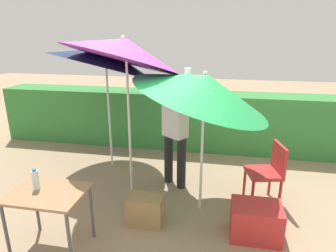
% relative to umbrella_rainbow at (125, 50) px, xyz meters
% --- Properties ---
extents(ground_plane, '(24.00, 24.00, 0.00)m').
position_rel_umbrella_rainbow_xyz_m(ground_plane, '(0.62, -0.40, -2.12)').
color(ground_plane, '#9E8466').
extents(hedge_row, '(8.00, 0.70, 1.17)m').
position_rel_umbrella_rainbow_xyz_m(hedge_row, '(0.62, 1.96, -1.53)').
color(hedge_row, '#38843D').
rests_on(hedge_row, ground_plane).
extents(umbrella_rainbow, '(1.78, 1.70, 2.62)m').
position_rel_umbrella_rainbow_xyz_m(umbrella_rainbow, '(0.00, 0.00, 0.00)').
color(umbrella_rainbow, silver).
rests_on(umbrella_rainbow, ground_plane).
extents(umbrella_orange, '(1.78, 1.77, 2.11)m').
position_rel_umbrella_rainbow_xyz_m(umbrella_orange, '(1.12, -0.28, -0.42)').
color(umbrella_orange, silver).
rests_on(umbrella_orange, ground_plane).
extents(umbrella_yellow, '(1.92, 1.84, 2.46)m').
position_rel_umbrella_rainbow_xyz_m(umbrella_yellow, '(-0.63, 0.79, -0.19)').
color(umbrella_yellow, silver).
rests_on(umbrella_yellow, ground_plane).
extents(person_vendor, '(0.50, 0.38, 1.88)m').
position_rel_umbrella_rainbow_xyz_m(person_vendor, '(0.66, 0.27, -1.18)').
color(person_vendor, black).
rests_on(person_vendor, ground_plane).
extents(chair_plastic, '(0.53, 0.53, 0.89)m').
position_rel_umbrella_rainbow_xyz_m(chair_plastic, '(2.03, -0.00, -1.61)').
color(chair_plastic, '#B72D2D').
rests_on(chair_plastic, ground_plane).
extents(cooler_box, '(0.58, 0.42, 0.42)m').
position_rel_umbrella_rainbow_xyz_m(cooler_box, '(1.81, -0.81, -1.91)').
color(cooler_box, red).
rests_on(cooler_box, ground_plane).
extents(crate_cardboard, '(0.45, 0.29, 0.38)m').
position_rel_umbrella_rainbow_xyz_m(crate_cardboard, '(0.46, -0.80, -1.93)').
color(crate_cardboard, '#9E7A4C').
rests_on(crate_cardboard, ground_plane).
extents(folding_table, '(0.80, 0.60, 0.72)m').
position_rel_umbrella_rainbow_xyz_m(folding_table, '(-0.44, -1.44, -1.48)').
color(folding_table, '#4C4C51').
rests_on(folding_table, ground_plane).
extents(bottle_water, '(0.07, 0.07, 0.24)m').
position_rel_umbrella_rainbow_xyz_m(bottle_water, '(-0.58, -1.41, -1.28)').
color(bottle_water, silver).
rests_on(bottle_water, folding_table).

